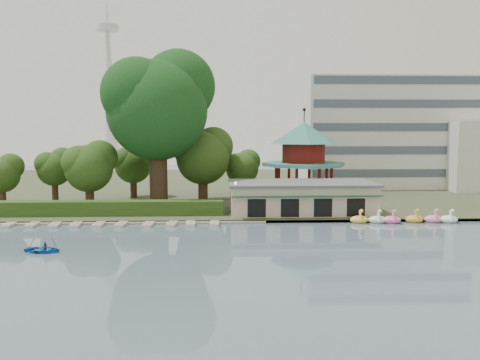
{
  "coord_description": "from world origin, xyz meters",
  "views": [
    {
      "loc": [
        -0.04,
        -37.11,
        10.93
      ],
      "look_at": [
        2.0,
        18.0,
        5.0
      ],
      "focal_mm": 35.0,
      "sensor_mm": 36.0,
      "label": 1
    }
  ],
  "objects_px": {
    "pavilion": "(304,153)",
    "big_tree": "(159,102)",
    "rowboat_with_passengers": "(43,247)",
    "boathouse": "(301,197)",
    "dock": "(121,223)"
  },
  "relations": [
    {
      "from": "pavilion",
      "to": "rowboat_with_passengers",
      "type": "height_order",
      "value": "pavilion"
    },
    {
      "from": "dock",
      "to": "pavilion",
      "type": "distance_m",
      "value": 29.14
    },
    {
      "from": "pavilion",
      "to": "big_tree",
      "type": "relative_size",
      "value": 0.62
    },
    {
      "from": "pavilion",
      "to": "rowboat_with_passengers",
      "type": "xyz_separation_m",
      "value": [
        -28.21,
        -27.48,
        -7.01
      ]
    },
    {
      "from": "dock",
      "to": "rowboat_with_passengers",
      "type": "bearing_deg",
      "value": -108.35
    },
    {
      "from": "big_tree",
      "to": "pavilion",
      "type": "bearing_deg",
      "value": 10.28
    },
    {
      "from": "pavilion",
      "to": "boathouse",
      "type": "bearing_deg",
      "value": -101.28
    },
    {
      "from": "dock",
      "to": "pavilion",
      "type": "xyz_separation_m",
      "value": [
        24.0,
        14.8,
        7.36
      ]
    },
    {
      "from": "dock",
      "to": "rowboat_with_passengers",
      "type": "xyz_separation_m",
      "value": [
        -4.21,
        -12.68,
        0.35
      ]
    },
    {
      "from": "big_tree",
      "to": "rowboat_with_passengers",
      "type": "xyz_separation_m",
      "value": [
        -7.39,
        -23.7,
        -14.24
      ]
    },
    {
      "from": "dock",
      "to": "pavilion",
      "type": "height_order",
      "value": "pavilion"
    },
    {
      "from": "boathouse",
      "to": "rowboat_with_passengers",
      "type": "xyz_separation_m",
      "value": [
        -26.21,
        -17.45,
        -1.89
      ]
    },
    {
      "from": "pavilion",
      "to": "rowboat_with_passengers",
      "type": "bearing_deg",
      "value": -135.75
    },
    {
      "from": "rowboat_with_passengers",
      "to": "big_tree",
      "type": "bearing_deg",
      "value": 72.67
    },
    {
      "from": "dock",
      "to": "big_tree",
      "type": "bearing_deg",
      "value": 73.87
    }
  ]
}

